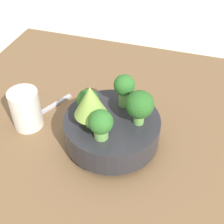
{
  "coord_description": "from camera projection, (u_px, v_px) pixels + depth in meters",
  "views": [
    {
      "loc": [
        0.45,
        0.16,
        0.56
      ],
      "look_at": [
        -0.01,
        0.02,
        0.14
      ],
      "focal_mm": 50.0,
      "sensor_mm": 36.0,
      "label": 1
    }
  ],
  "objects": [
    {
      "name": "ground_plane",
      "position": [
        105.0,
        157.0,
        0.73
      ],
      "size": [
        6.0,
        6.0,
        0.0
      ],
      "primitive_type": "plane",
      "color": "beige"
    },
    {
      "name": "table",
      "position": [
        105.0,
        150.0,
        0.72
      ],
      "size": [
        0.91,
        0.89,
        0.04
      ],
      "color": "brown",
      "rests_on": "ground_plane"
    },
    {
      "name": "bowl",
      "position": [
        112.0,
        130.0,
        0.68
      ],
      "size": [
        0.21,
        0.21,
        0.07
      ],
      "color": "#28282D",
      "rests_on": "table"
    },
    {
      "name": "broccoli_floret_left",
      "position": [
        124.0,
        87.0,
        0.66
      ],
      "size": [
        0.05,
        0.05,
        0.08
      ],
      "color": "#7AB256",
      "rests_on": "bowl"
    },
    {
      "name": "romanesco_piece_near",
      "position": [
        90.0,
        102.0,
        0.6
      ],
      "size": [
        0.07,
        0.07,
        0.1
      ],
      "color": "#7AB256",
      "rests_on": "bowl"
    },
    {
      "name": "broccoli_floret_right",
      "position": [
        101.0,
        123.0,
        0.59
      ],
      "size": [
        0.05,
        0.05,
        0.07
      ],
      "color": "#6BA34C",
      "rests_on": "bowl"
    },
    {
      "name": "broccoli_floret_front",
      "position": [
        88.0,
        101.0,
        0.64
      ],
      "size": [
        0.05,
        0.05,
        0.06
      ],
      "color": "#609347",
      "rests_on": "bowl"
    },
    {
      "name": "broccoli_floret_back",
      "position": [
        140.0,
        105.0,
        0.62
      ],
      "size": [
        0.06,
        0.06,
        0.08
      ],
      "color": "#6BA34C",
      "rests_on": "bowl"
    },
    {
      "name": "cup",
      "position": [
        26.0,
        109.0,
        0.72
      ],
      "size": [
        0.07,
        0.07,
        0.1
      ],
      "color": "silver",
      "rests_on": "table"
    },
    {
      "name": "fork",
      "position": [
        46.0,
        110.0,
        0.78
      ],
      "size": [
        0.15,
        0.08,
        0.01
      ],
      "color": "#B2B2B7",
      "rests_on": "table"
    }
  ]
}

